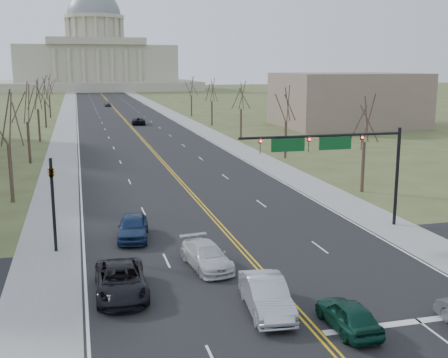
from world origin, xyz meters
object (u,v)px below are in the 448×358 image
signal_left (53,194)px  car_sb_outer_second (133,227)px  car_nb_inner_lead (348,315)px  car_far_sb (107,104)px  car_sb_outer_lead (121,281)px  car_sb_inner_second (206,256)px  signal_mast (334,150)px  car_sb_inner_lead (266,295)px  car_far_nb (138,121)px

signal_left → car_sb_outer_second: bearing=15.6°
car_nb_inner_lead → car_far_sb: (-2.82, 140.96, 0.06)m
car_sb_outer_lead → car_sb_inner_second: bearing=29.5°
signal_mast → signal_left: bearing=180.0°
signal_mast → car_sb_inner_second: (-10.36, -5.22, -5.04)m
signal_mast → car_sb_inner_lead: bearing=-127.2°
car_nb_inner_lead → car_sb_outer_lead: bearing=-34.7°
signal_left → car_far_sb: 126.97m
car_sb_outer_lead → car_sb_inner_second: size_ratio=1.13×
car_sb_inner_lead → car_sb_inner_second: car_sb_inner_lead is taller
car_sb_outer_lead → car_sb_outer_second: 9.52m
car_sb_inner_second → car_far_nb: bearing=78.9°
car_sb_inner_second → car_sb_outer_second: car_sb_outer_second is taller
car_sb_inner_second → car_far_sb: 131.76m
signal_mast → car_far_sb: signal_mast is taller
signal_mast → car_sb_outer_lead: (-15.49, -8.00, -4.98)m
car_far_nb → car_far_sb: (-3.18, 51.06, 0.01)m
car_sb_inner_second → car_sb_outer_second: 7.53m
car_nb_inner_lead → car_sb_inner_lead: car_sb_inner_lead is taller
signal_left → car_sb_outer_second: size_ratio=1.23×
signal_mast → car_sb_outer_second: bearing=174.3°
signal_mast → car_sb_inner_second: size_ratio=2.47×
car_far_nb → car_sb_outer_lead: bearing=86.3°
car_sb_inner_lead → car_sb_inner_second: bearing=107.3°
car_sb_outer_lead → car_far_nb: 84.05m
car_sb_inner_second → car_sb_outer_lead: bearing=-159.3°
signal_mast → car_nb_inner_lead: (-6.01, -14.43, -5.05)m
signal_left → car_sb_outer_lead: bearing=-66.6°
signal_left → car_far_nb: 76.69m
signal_mast → car_far_sb: 126.94m
signal_mast → car_sb_outer_lead: size_ratio=2.18×
signal_left → car_sb_outer_lead: size_ratio=1.08×
signal_left → car_far_sb: bearing=85.4°
signal_left → car_sb_inner_lead: size_ratio=1.18×
car_sb_inner_lead → car_sb_outer_second: (-5.00, 13.19, -0.01)m
car_sb_outer_lead → car_far_sb: size_ratio=1.25×
car_far_sb → car_sb_inner_second: bearing=-92.6°
car_nb_inner_lead → car_sb_inner_second: (-4.35, 9.21, 0.01)m
car_sb_inner_lead → signal_left: bearing=135.4°
car_nb_inner_lead → car_sb_outer_second: size_ratio=0.84×
car_sb_outer_second → car_sb_inner_second: bearing=-53.6°
signal_left → car_sb_outer_lead: 9.20m
car_far_sb → car_nb_inner_lead: bearing=-90.8°
signal_mast → car_nb_inner_lead: 16.42m
car_sb_outer_second → car_sb_inner_lead: bearing=-61.2°
car_sb_inner_lead → car_sb_outer_second: bearing=115.9°
car_sb_inner_lead → car_sb_outer_lead: (-6.54, 3.79, -0.07)m
car_sb_outer_lead → car_sb_outer_second: size_ratio=1.13×
signal_mast → car_sb_inner_lead: 15.59m
signal_left → car_nb_inner_lead: bearing=-48.1°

